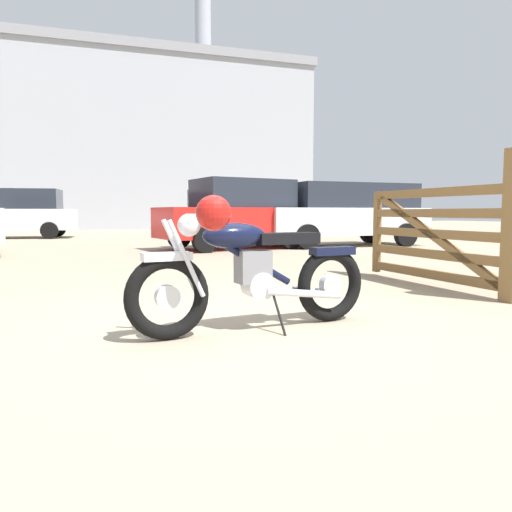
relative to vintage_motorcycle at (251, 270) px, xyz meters
The scene contains 8 objects.
ground_plane 0.53m from the vintage_motorcycle, 78.72° to the left, with size 80.00×80.00×0.00m, color gray.
vintage_motorcycle is the anchor object (origin of this frame).
timber_gate 3.20m from the vintage_motorcycle, 20.21° to the left, with size 0.18×2.54×1.60m.
pale_sedan_back 8.86m from the vintage_motorcycle, 71.57° to the left, with size 4.10×2.26×1.78m.
dark_sedan_left 14.46m from the vintage_motorcycle, 72.68° to the left, with size 3.94×1.91×1.78m.
red_hatchback_near 10.30m from the vintage_motorcycle, 54.29° to the left, with size 4.74×2.06×1.74m.
silver_sedan_mid 16.42m from the vintage_motorcycle, 100.05° to the left, with size 4.10×2.26×1.78m.
industrial_building 31.11m from the vintage_motorcycle, 84.93° to the left, with size 22.04×14.93×22.76m.
Camera 1 is at (-1.39, -3.78, 0.94)m, focal length 34.30 mm.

